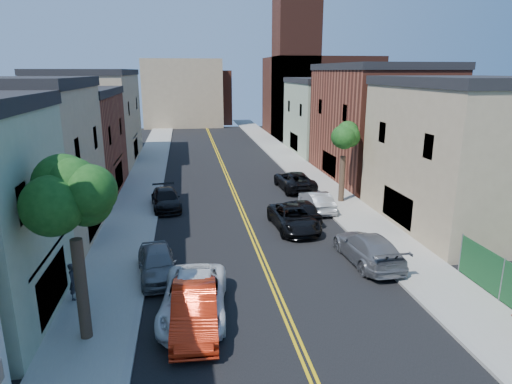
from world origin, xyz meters
name	(u,v)px	position (x,y,z in m)	size (l,w,h in m)	color
sidewalk_left	(144,179)	(-7.90, 40.00, 0.07)	(3.20, 100.00, 0.15)	gray
sidewalk_right	(307,173)	(7.90, 40.00, 0.07)	(3.20, 100.00, 0.15)	gray
curb_left	(163,179)	(-6.15, 40.00, 0.07)	(0.30, 100.00, 0.15)	gray
curb_right	(289,174)	(6.15, 40.00, 0.07)	(0.30, 100.00, 0.15)	gray
bldg_left_tan_near	(7,169)	(-14.00, 25.00, 4.50)	(9.00, 10.00, 9.00)	#998466
bldg_left_brick	(59,147)	(-14.00, 36.00, 4.00)	(9.00, 12.00, 8.00)	brown
bldg_left_tan_far	(92,119)	(-14.00, 50.00, 4.75)	(9.00, 16.00, 9.50)	#998466
bldg_right_tan	(466,158)	(14.00, 24.00, 4.50)	(9.00, 12.00, 9.00)	#998466
bldg_right_brick	(376,125)	(14.00, 38.00, 5.00)	(9.00, 14.00, 10.00)	brown
bldg_right_palegrn	(329,118)	(14.00, 52.00, 4.25)	(9.00, 12.00, 8.50)	gray
church	(314,89)	(16.33, 67.07, 7.24)	(16.20, 14.20, 22.60)	#4C2319
backdrop_left	(183,93)	(-4.00, 82.00, 6.00)	(14.00, 8.00, 12.00)	#998466
backdrop_center	(204,97)	(0.00, 86.00, 5.00)	(10.00, 8.00, 10.00)	brown
tree_left_mid	(69,172)	(-7.88, 14.01, 6.58)	(5.20, 5.20, 9.29)	#35241A
tree_right_far	(345,129)	(7.92, 30.01, 5.76)	(4.40, 4.40, 8.03)	#35241A
red_sedan	(195,310)	(-3.80, 14.14, 0.83)	(1.75, 5.01, 1.65)	red
white_pickup	(194,298)	(-3.80, 15.16, 0.80)	(2.65, 5.75, 1.60)	white
grey_car_left	(157,263)	(-5.50, 19.00, 0.77)	(1.81, 4.51, 1.54)	#5A5E62
black_car_left	(166,199)	(-5.50, 30.64, 0.71)	(2.00, 4.91, 1.42)	black
grey_car_right	(368,248)	(5.50, 19.09, 0.80)	(2.25, 5.54, 1.61)	#595B61
black_car_right	(302,210)	(3.80, 26.42, 0.75)	(1.76, 4.38, 1.49)	black
silver_car_right	(317,201)	(5.42, 28.29, 0.73)	(1.54, 4.43, 1.46)	#A4A8AC
dark_car_right_far	(294,180)	(5.27, 34.50, 0.79)	(2.62, 5.68, 1.58)	black
black_suv_lane	(294,218)	(2.81, 24.73, 0.74)	(2.47, 5.36, 1.49)	black
pedestrian_left	(74,281)	(-8.99, 17.13, 0.99)	(0.61, 0.40, 1.68)	#26272E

